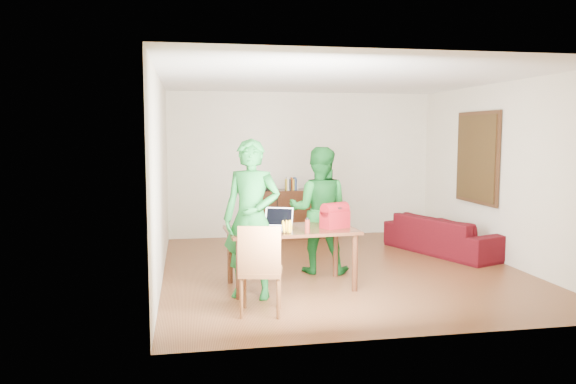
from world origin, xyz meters
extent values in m
cube|color=#441F11|center=(0.00, 0.00, -0.05)|extent=(5.00, 5.50, 0.10)
cube|color=white|center=(0.00, 0.00, 2.75)|extent=(5.00, 5.50, 0.10)
cube|color=beige|center=(0.00, 2.80, 1.35)|extent=(5.00, 0.10, 2.70)
cube|color=beige|center=(0.00, -2.80, 1.35)|extent=(5.00, 0.10, 2.70)
cube|color=beige|center=(-2.55, 0.00, 1.35)|extent=(0.10, 5.50, 2.70)
cube|color=beige|center=(2.55, 0.00, 1.35)|extent=(0.10, 5.50, 2.70)
cube|color=#3F2614|center=(2.46, 0.70, 1.55)|extent=(0.04, 1.28, 1.48)
cube|color=#482D15|center=(2.43, 0.70, 1.55)|extent=(0.01, 1.18, 1.36)
cube|color=black|center=(-0.20, 2.51, 0.45)|extent=(1.40, 0.45, 0.90)
cube|color=black|center=(-0.70, 2.51, 0.97)|extent=(0.20, 0.14, 0.14)
cube|color=silver|center=(0.25, 2.51, 0.97)|extent=(0.24, 0.22, 0.14)
ellipsoid|color=#1A1CAF|center=(0.25, 2.51, 1.08)|extent=(0.14, 0.14, 0.07)
cube|color=black|center=(-0.88, -0.81, 0.73)|extent=(1.65, 1.00, 0.04)
cylinder|color=black|center=(-1.58, -1.22, 0.36)|extent=(0.07, 0.07, 0.71)
cylinder|color=black|center=(-0.14, -1.13, 0.36)|extent=(0.07, 0.07, 0.71)
cylinder|color=black|center=(-1.62, -0.48, 0.36)|extent=(0.07, 0.07, 0.71)
cylinder|color=black|center=(-0.18, -0.39, 0.36)|extent=(0.07, 0.07, 0.71)
cube|color=brown|center=(-1.39, -1.78, 0.46)|extent=(0.53, 0.51, 0.05)
cube|color=brown|center=(-1.43, -1.97, 0.73)|extent=(0.45, 0.12, 0.51)
imported|color=#12511C|center=(-1.42, -1.16, 0.94)|extent=(0.81, 0.69, 1.88)
imported|color=#12551B|center=(-0.35, -0.11, 0.88)|extent=(1.01, 0.89, 1.76)
cube|color=white|center=(-1.07, -0.81, 0.76)|extent=(0.43, 0.37, 0.02)
cube|color=black|center=(-1.07, -0.81, 0.89)|extent=(0.37, 0.22, 0.23)
cylinder|color=#551C13|center=(-0.74, -1.14, 0.84)|extent=(0.08, 0.08, 0.18)
cube|color=maroon|center=(-0.32, -0.85, 0.88)|extent=(0.39, 0.32, 0.25)
imported|color=#34060F|center=(1.95, 0.74, 0.30)|extent=(1.48, 2.20, 0.60)
camera|label=1|loc=(-2.17, -7.64, 1.94)|focal=35.00mm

